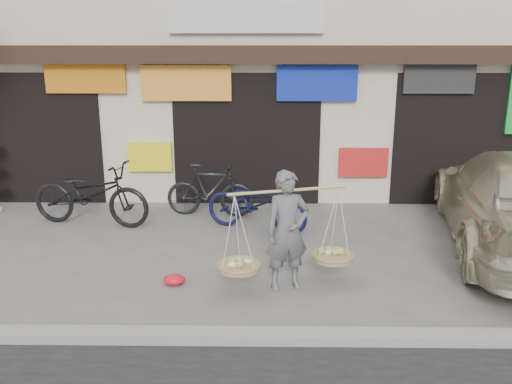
{
  "coord_description": "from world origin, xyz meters",
  "views": [
    {
      "loc": [
        0.35,
        -7.49,
        3.29
      ],
      "look_at": [
        0.23,
        0.9,
        0.96
      ],
      "focal_mm": 38.0,
      "sensor_mm": 36.0,
      "label": 1
    }
  ],
  "objects_px": {
    "street_vendor": "(287,235)",
    "bike_0": "(91,194)",
    "bike_1": "(210,190)",
    "bike_2": "(257,203)"
  },
  "relations": [
    {
      "from": "bike_1",
      "to": "bike_2",
      "type": "distance_m",
      "value": 1.24
    },
    {
      "from": "street_vendor",
      "to": "bike_1",
      "type": "bearing_deg",
      "value": 97.31
    },
    {
      "from": "street_vendor",
      "to": "bike_0",
      "type": "distance_m",
      "value": 4.38
    },
    {
      "from": "street_vendor",
      "to": "bike_2",
      "type": "relative_size",
      "value": 0.97
    },
    {
      "from": "bike_0",
      "to": "bike_1",
      "type": "height_order",
      "value": "bike_0"
    },
    {
      "from": "bike_0",
      "to": "bike_2",
      "type": "height_order",
      "value": "bike_0"
    },
    {
      "from": "bike_1",
      "to": "bike_2",
      "type": "xyz_separation_m",
      "value": [
        0.91,
        -0.84,
        -0.01
      ]
    },
    {
      "from": "bike_0",
      "to": "street_vendor",
      "type": "bearing_deg",
      "value": -115.73
    },
    {
      "from": "bike_1",
      "to": "street_vendor",
      "type": "bearing_deg",
      "value": -151.31
    },
    {
      "from": "street_vendor",
      "to": "bike_2",
      "type": "xyz_separation_m",
      "value": [
        -0.45,
        2.37,
        -0.26
      ]
    }
  ]
}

